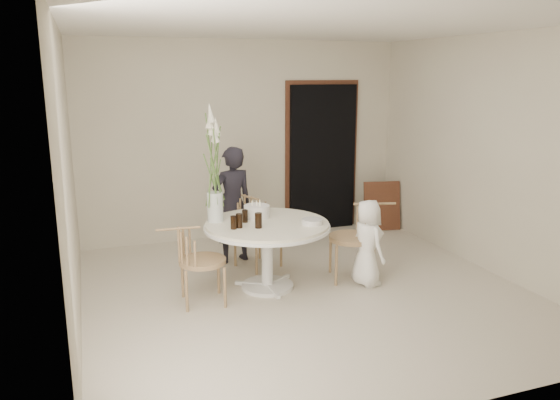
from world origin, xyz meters
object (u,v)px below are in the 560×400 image
object	(u,v)px
girl	(232,205)
boy	(368,243)
table	(267,233)
chair_far	(251,220)
birthday_cake	(257,211)
flower_vase	(214,170)
chair_right	(363,230)
chair_left	(191,254)

from	to	relation	value
girl	boy	xyz separation A→B (m)	(1.17, -1.25, -0.23)
table	chair_far	xyz separation A→B (m)	(0.06, 0.78, -0.07)
birthday_cake	table	bearing A→B (deg)	-80.73
birthday_cake	chair_far	bearing A→B (deg)	79.53
girl	flower_vase	world-z (taller)	flower_vase
chair_right	boy	bearing A→B (deg)	3.46
girl	birthday_cake	xyz separation A→B (m)	(0.08, -0.73, 0.09)
girl	boy	size ratio (longest dim) A/B	1.49
chair_far	table	bearing A→B (deg)	-118.13
birthday_cake	flower_vase	bearing A→B (deg)	-179.32
table	boy	size ratio (longest dim) A/B	1.40
table	chair_right	bearing A→B (deg)	-4.95
girl	birthday_cake	world-z (taller)	girl
chair_far	flower_vase	size ratio (longest dim) A/B	0.68
chair_far	chair_left	distance (m)	1.29
girl	birthday_cake	distance (m)	0.74
chair_right	chair_far	bearing A→B (deg)	-114.42
chair_far	girl	xyz separation A→B (m)	(-0.18, 0.19, 0.16)
table	chair_left	xyz separation A→B (m)	(-0.84, -0.14, -0.09)
chair_far	girl	world-z (taller)	girl
flower_vase	girl	bearing A→B (deg)	62.71
birthday_cake	chair_right	bearing A→B (deg)	-16.42
table	birthday_cake	xyz separation A→B (m)	(-0.04, 0.24, 0.18)
girl	birthday_cake	size ratio (longest dim) A/B	5.07
chair_right	birthday_cake	world-z (taller)	birthday_cake
table	chair_right	size ratio (longest dim) A/B	1.51
chair_left	table	bearing A→B (deg)	-76.90
chair_right	girl	bearing A→B (deg)	-115.41
flower_vase	chair_far	bearing A→B (deg)	44.38
chair_right	chair_left	bearing A→B (deg)	-72.77
birthday_cake	flower_vase	distance (m)	0.67
birthday_cake	boy	bearing A→B (deg)	-25.54
table	girl	world-z (taller)	girl
boy	flower_vase	world-z (taller)	flower_vase
chair_left	flower_vase	xyz separation A→B (m)	(0.34, 0.37, 0.76)
boy	flower_vase	bearing A→B (deg)	64.73
chair_far	chair_left	bearing A→B (deg)	-158.22
chair_right	boy	size ratio (longest dim) A/B	0.93
girl	boy	distance (m)	1.73
chair_right	girl	distance (m)	1.62
table	flower_vase	bearing A→B (deg)	154.98
chair_right	boy	world-z (taller)	boy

